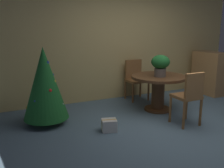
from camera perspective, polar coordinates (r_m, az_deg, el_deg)
ground_plane at (r=4.45m, az=15.53°, el=-9.65°), size 6.60×6.60×0.00m
back_wall_panel at (r=5.96m, az=2.39°, el=9.38°), size 6.00×0.10×2.60m
round_dining_table at (r=5.14m, az=10.32°, el=-0.52°), size 1.08×1.08×0.71m
flower_vase at (r=4.97m, az=10.79°, el=4.45°), size 0.35×0.35×0.42m
wooden_chair_near at (r=4.46m, az=16.88°, el=-2.40°), size 0.40×0.40×0.93m
wooden_chair_far at (r=5.88m, az=5.28°, el=1.51°), size 0.45×0.40×0.90m
holiday_tree at (r=4.45m, az=-14.84°, el=0.14°), size 0.77×0.77×1.34m
gift_box_cream at (r=4.18m, az=-0.63°, el=-9.24°), size 0.28×0.26×0.19m
wooden_cabinet at (r=6.78m, az=20.96°, el=2.34°), size 0.44×0.84×1.04m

